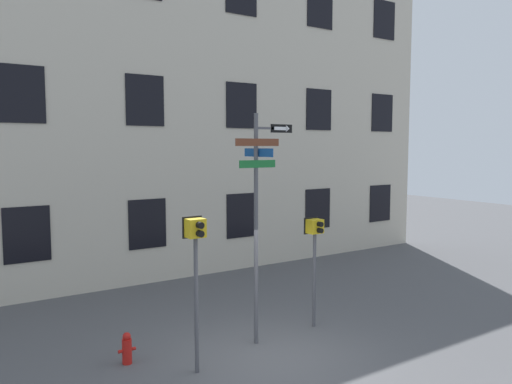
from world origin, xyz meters
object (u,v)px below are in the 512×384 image
Objects in this scene: pedestrian_signal_left at (196,252)px; pedestrian_signal_right at (315,242)px; street_sign_pole at (259,206)px; fire_hydrant at (127,349)px.

pedestrian_signal_left is 1.14× the size of pedestrian_signal_right.
pedestrian_signal_left is 3.50m from pedestrian_signal_right.
street_sign_pole is 3.89m from fire_hydrant.
pedestrian_signal_right is (3.42, 0.67, -0.27)m from pedestrian_signal_left.
pedestrian_signal_right is at bearing 3.53° from street_sign_pole.
pedestrian_signal_left is at bearing -168.98° from pedestrian_signal_right.
street_sign_pole is 7.87× the size of fire_hydrant.
pedestrian_signal_right is at bearing 11.02° from pedestrian_signal_left.
pedestrian_signal_right reaches higher than fire_hydrant.
street_sign_pole is 1.67× the size of pedestrian_signal_left.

